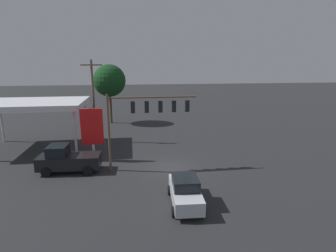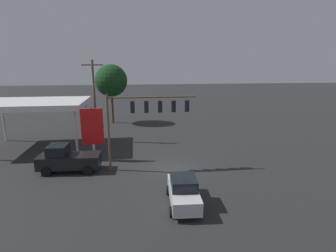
% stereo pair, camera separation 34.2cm
% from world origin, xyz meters
% --- Properties ---
extents(ground_plane, '(200.00, 200.00, 0.00)m').
position_xyz_m(ground_plane, '(0.00, 0.00, 0.00)').
color(ground_plane, '#262628').
extents(traffic_signal_assembly, '(7.64, 0.43, 6.71)m').
position_xyz_m(traffic_signal_assembly, '(2.13, -0.12, 5.15)').
color(traffic_signal_assembly, brown).
rests_on(traffic_signal_assembly, ground).
extents(utility_pole, '(2.40, 0.26, 9.66)m').
position_xyz_m(utility_pole, '(7.76, -9.38, 5.11)').
color(utility_pole, brown).
rests_on(utility_pole, ground).
extents(gas_station_canopy, '(10.95, 7.77, 5.26)m').
position_xyz_m(gas_station_canopy, '(13.95, -7.75, 4.91)').
color(gas_station_canopy, silver).
rests_on(gas_station_canopy, ground).
extents(price_sign, '(2.08, 0.27, 5.10)m').
position_xyz_m(price_sign, '(7.17, -2.87, 3.25)').
color(price_sign, silver).
rests_on(price_sign, ground).
extents(sedan_far, '(2.26, 4.50, 1.93)m').
position_xyz_m(sedan_far, '(0.06, 6.47, 0.95)').
color(sedan_far, silver).
rests_on(sedan_far, ground).
extents(pickup_parked, '(5.28, 2.44, 2.40)m').
position_xyz_m(pickup_parked, '(9.02, -0.32, 1.11)').
color(pickup_parked, black).
rests_on(pickup_parked, ground).
extents(street_tree, '(4.96, 4.96, 9.16)m').
position_xyz_m(street_tree, '(6.60, -19.64, 6.66)').
color(street_tree, '#4C331E').
rests_on(street_tree, ground).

